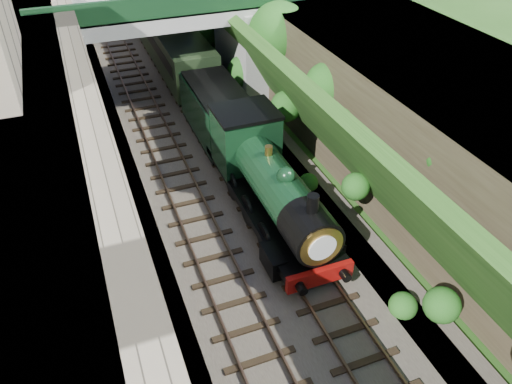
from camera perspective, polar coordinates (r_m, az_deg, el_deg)
name	(u,v)px	position (r m, az deg, el deg)	size (l,w,h in m)	color
trackbed	(188,125)	(30.15, -7.75, 7.64)	(10.00, 90.00, 0.20)	#473F38
retaining_wall	(81,85)	(28.11, -19.41, 11.43)	(1.00, 90.00, 7.00)	#756B56
street_plateau_left	(8,96)	(28.31, -26.45, 9.81)	(6.00, 90.00, 7.00)	#262628
street_plateau_right	(335,54)	(32.09, 8.98, 15.32)	(8.00, 90.00, 6.25)	#262628
embankment_slope	(275,80)	(29.19, 2.20, 12.62)	(4.08, 90.00, 6.36)	#1E4714
track_left	(155,128)	(29.76, -11.51, 7.14)	(2.50, 90.00, 0.20)	black
track_right	(207,119)	(30.33, -5.57, 8.31)	(2.50, 90.00, 0.20)	black
road_bridge	(181,35)	(32.34, -8.56, 17.32)	(16.00, 6.40, 7.25)	gray
tree	(280,35)	(30.29, 2.73, 17.49)	(3.60, 3.80, 6.60)	black
locomotive	(269,184)	(21.63, 1.55, 0.95)	(3.10, 10.22, 3.83)	black
tender	(218,115)	(27.71, -4.34, 8.73)	(2.70, 6.00, 3.05)	black
coach_front	(166,35)	(38.86, -10.28, 17.25)	(2.90, 18.00, 3.70)	black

